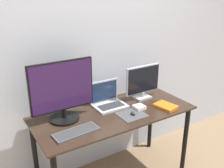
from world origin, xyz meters
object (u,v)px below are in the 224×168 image
Objects in this scene: laptop at (108,100)px; keyboard at (76,132)px; monitor_left at (62,92)px; monitor_right at (143,82)px; book at (166,106)px; power_brick at (139,107)px; mouse at (133,113)px.

keyboard is at bearing -147.24° from laptop.
laptop is 0.80× the size of keyboard.
monitor_left is 0.51m from laptop.
laptop is at bearing 32.76° from keyboard.
monitor_right is 1.76× the size of book.
power_brick is at bearing -134.37° from monitor_right.
monitor_right is 0.30m from power_brick.
book is at bearing -1.87° from keyboard.
book is at bearing -5.78° from mouse.
keyboard is at bearing -179.36° from mouse.
power_brick reaches higher than keyboard.
book is 2.30× the size of power_brick.
power_brick is (0.68, -0.18, -0.25)m from monitor_left.
mouse is at bearing -149.26° from power_brick.
monitor_left is 0.66m from mouse.
mouse is 0.59× the size of power_brick.
keyboard is 3.83× the size of power_brick.
mouse is at bearing 0.64° from keyboard.
monitor_left is at bearing 165.20° from power_brick.
keyboard is 6.44× the size of mouse.
monitor_left is 1.47× the size of keyboard.
power_brick is at bearing -14.80° from monitor_left.
laptop is 0.56m from book.
monitor_left is 5.65× the size of power_brick.
laptop is 3.06× the size of power_brick.
mouse is at bearing 174.22° from book.
keyboard is 0.56m from mouse.
power_brick is at bearing 30.74° from mouse.
book is at bearing -25.78° from power_brick.
monitor_right reaches higher than laptop.
laptop is at bearing 5.39° from monitor_left.
mouse is 0.15m from power_brick.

